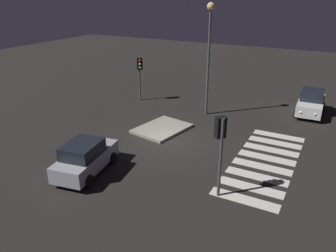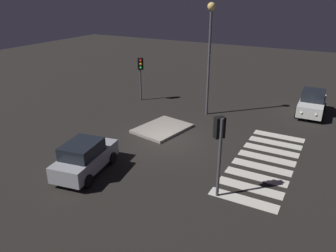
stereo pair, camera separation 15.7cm
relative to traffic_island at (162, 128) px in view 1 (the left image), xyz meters
name	(u,v)px [view 1 (the left image)]	position (x,y,z in m)	size (l,w,h in m)	color
ground_plane	(168,140)	(-1.36, -1.18, -0.09)	(80.00, 80.00, 0.00)	black
traffic_island	(162,128)	(0.00, 0.00, 0.00)	(4.12, 3.39, 0.18)	gray
car_silver	(85,158)	(-6.87, 0.73, 0.78)	(4.27, 2.42, 1.78)	#9EA0A5
car_white	(311,103)	(8.15, -8.56, 0.80)	(4.20, 2.04, 1.81)	silver
traffic_light_south	(220,137)	(-5.52, -5.99, 2.85)	(0.54, 0.53, 3.87)	#47474C
traffic_light_north	(140,69)	(4.79, 4.78, 2.71)	(0.54, 0.54, 3.69)	#47474C
street_lamp	(209,41)	(4.32, -1.49, 5.41)	(0.56, 0.56, 8.13)	#47474C
crosswalk_near	(264,162)	(-1.36, -7.29, -0.08)	(8.75, 3.20, 0.02)	silver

